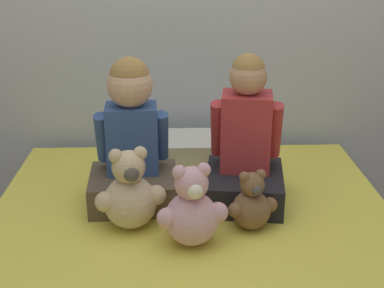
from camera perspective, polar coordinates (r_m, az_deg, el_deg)
child_on_left at (r=2.19m, az=-6.39°, el=0.13°), size 0.38×0.32×0.61m
child_on_right at (r=2.21m, az=5.72°, el=-0.25°), size 0.36×0.40×0.62m
teddy_bear_held_by_left_child at (r=2.04m, az=-6.64°, el=-5.35°), size 0.26×0.20×0.32m
teddy_bear_held_by_right_child at (r=2.04m, az=6.37°, el=-6.41°), size 0.19×0.15×0.24m
teddy_bear_between_children at (r=1.92m, az=-0.03°, el=-7.14°), size 0.26×0.20×0.31m
pillow_at_headboard at (r=2.67m, az=-0.37°, el=-0.41°), size 0.56×0.28×0.11m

